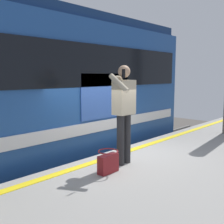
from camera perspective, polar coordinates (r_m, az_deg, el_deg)
The scene contains 8 objects.
ground_plane at distance 6.21m, azimuth -1.02°, elevation -18.54°, with size 23.60×23.60×0.00m, color #4C4742.
platform at distance 4.81m, azimuth 21.46°, elevation -19.80°, with size 13.87×4.78×1.14m, color gray.
safety_line at distance 5.60m, azimuth 1.21°, elevation -8.95°, with size 13.59×0.16×0.01m, color yellow.
track_rail_near at distance 6.95m, azimuth -8.14°, elevation -14.94°, with size 18.03×0.08×0.16m, color slate.
track_rail_far at distance 8.04m, azimuth -14.79°, elevation -11.92°, with size 18.03×0.08×0.16m, color slate.
train_carriage at distance 6.33m, azimuth -21.79°, elevation 5.29°, with size 9.54×2.94×4.01m.
passenger at distance 4.85m, azimuth 2.48°, elevation 1.22°, with size 0.57×0.55×1.79m.
handbag at distance 4.56m, azimuth -0.82°, elevation -10.56°, with size 0.38×0.34×0.38m.
Camera 1 is at (4.03, 3.84, 2.75)m, focal length 43.31 mm.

